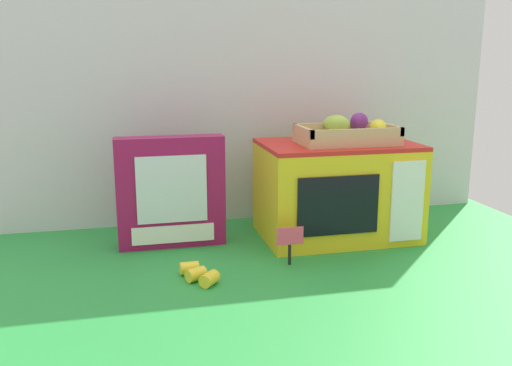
{
  "coord_description": "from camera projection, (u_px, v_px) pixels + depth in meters",
  "views": [
    {
      "loc": [
        -0.39,
        -1.47,
        0.52
      ],
      "look_at": [
        -0.04,
        0.02,
        0.17
      ],
      "focal_mm": 38.88,
      "sensor_mm": 36.0,
      "label": 1
    }
  ],
  "objects": [
    {
      "name": "cookie_set_box",
      "position": [
        171.0,
        192.0,
        1.53
      ],
      "size": [
        0.3,
        0.07,
        0.31
      ],
      "color": "#99144C",
      "rests_on": "ground"
    },
    {
      "name": "display_back_panel",
      "position": [
        250.0,
        98.0,
        1.76
      ],
      "size": [
        1.61,
        0.03,
        0.79
      ],
      "primitive_type": "cube",
      "color": "silver",
      "rests_on": "ground"
    },
    {
      "name": "toy_microwave",
      "position": [
        337.0,
        190.0,
        1.62
      ],
      "size": [
        0.44,
        0.3,
        0.28
      ],
      "color": "yellow",
      "rests_on": "ground"
    },
    {
      "name": "price_sign",
      "position": [
        292.0,
        240.0,
        1.4
      ],
      "size": [
        0.07,
        0.01,
        0.1
      ],
      "color": "black",
      "rests_on": "ground"
    },
    {
      "name": "loose_toy_banana",
      "position": [
        198.0,
        274.0,
        1.32
      ],
      "size": [
        0.09,
        0.12,
        0.03
      ],
      "color": "yellow",
      "rests_on": "ground"
    },
    {
      "name": "ground_plane",
      "position": [
        271.0,
        241.0,
        1.6
      ],
      "size": [
        1.7,
        1.7,
        0.0
      ],
      "primitive_type": "plane",
      "color": "green",
      "rests_on": "ground"
    },
    {
      "name": "food_groups_crate",
      "position": [
        349.0,
        134.0,
        1.57
      ],
      "size": [
        0.27,
        0.17,
        0.08
      ],
      "color": "tan",
      "rests_on": "toy_microwave"
    }
  ]
}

